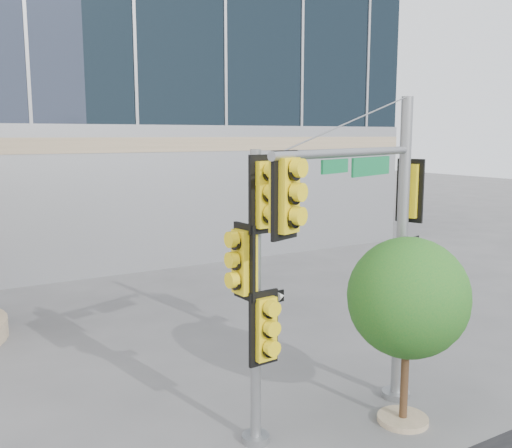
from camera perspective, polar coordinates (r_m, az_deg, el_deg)
ground at (r=11.49m, az=3.78°, el=-20.26°), size 120.00×120.00×0.00m
main_signal_pole at (r=11.06m, az=12.00°, el=0.09°), size 4.72×2.09×6.35m
secondary_signal_pole at (r=9.95m, az=0.09°, el=-5.36°), size 0.94×0.69×5.35m
street_tree at (r=11.37m, az=15.03°, el=-7.55°), size 2.37×2.32×3.70m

